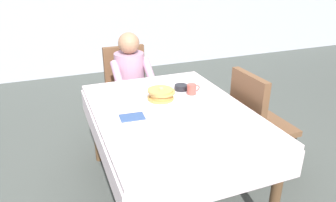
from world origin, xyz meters
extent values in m
plane|color=#474C47|center=(0.00, 0.00, 0.00)|extent=(14.00, 14.00, 0.00)
cube|color=silver|center=(0.00, 0.00, 0.72)|extent=(1.10, 1.50, 0.04)
cube|color=silver|center=(0.00, -0.76, 0.61)|extent=(1.10, 0.01, 0.18)
cube|color=silver|center=(0.00, 0.76, 0.61)|extent=(1.10, 0.01, 0.18)
cube|color=silver|center=(-0.56, 0.00, 0.61)|extent=(0.01, 1.50, 0.18)
cube|color=silver|center=(0.56, 0.00, 0.61)|extent=(0.01, 1.50, 0.18)
cylinder|color=brown|center=(0.47, -0.67, 0.35)|extent=(0.07, 0.07, 0.70)
cylinder|color=brown|center=(-0.47, 0.67, 0.35)|extent=(0.07, 0.07, 0.70)
cylinder|color=brown|center=(0.47, 0.67, 0.35)|extent=(0.07, 0.07, 0.70)
cube|color=brown|center=(-0.04, 1.07, 0.42)|extent=(0.44, 0.44, 0.05)
cube|color=brown|center=(-0.04, 1.27, 0.69)|extent=(0.44, 0.06, 0.48)
cylinder|color=#2D2319|center=(0.14, 0.89, 0.20)|extent=(0.04, 0.04, 0.40)
cylinder|color=#2D2319|center=(-0.22, 0.89, 0.20)|extent=(0.04, 0.04, 0.40)
cylinder|color=#2D2319|center=(0.14, 1.25, 0.20)|extent=(0.04, 0.04, 0.40)
cylinder|color=#2D2319|center=(-0.22, 1.25, 0.20)|extent=(0.04, 0.04, 0.40)
cylinder|color=#B2849E|center=(-0.04, 1.05, 0.68)|extent=(0.30, 0.30, 0.46)
sphere|color=#A37556|center=(-0.04, 1.03, 1.02)|extent=(0.21, 0.21, 0.21)
cylinder|color=#B2849E|center=(0.12, 0.91, 0.75)|extent=(0.08, 0.29, 0.23)
cylinder|color=#B2849E|center=(-0.20, 0.91, 0.75)|extent=(0.08, 0.29, 0.23)
cylinder|color=#383D51|center=(0.04, 0.87, 0.23)|extent=(0.10, 0.10, 0.45)
cylinder|color=#383D51|center=(-0.12, 0.87, 0.23)|extent=(0.10, 0.10, 0.45)
cube|color=brown|center=(0.87, 0.00, 0.42)|extent=(0.44, 0.44, 0.05)
cube|color=brown|center=(0.67, 0.00, 0.69)|extent=(0.06, 0.44, 0.48)
cylinder|color=#2D2319|center=(1.05, 0.18, 0.20)|extent=(0.04, 0.04, 0.40)
cylinder|color=#2D2319|center=(1.05, -0.18, 0.20)|extent=(0.04, 0.04, 0.40)
cylinder|color=#2D2319|center=(0.69, 0.18, 0.20)|extent=(0.04, 0.04, 0.40)
cylinder|color=#2D2319|center=(0.69, -0.18, 0.20)|extent=(0.04, 0.04, 0.40)
cylinder|color=white|center=(-0.02, 0.18, 0.75)|extent=(0.28, 0.28, 0.02)
cylinder|color=tan|center=(-0.02, 0.18, 0.77)|extent=(0.20, 0.20, 0.02)
cylinder|color=tan|center=(-0.01, 0.18, 0.78)|extent=(0.17, 0.17, 0.02)
cylinder|color=tan|center=(-0.01, 0.18, 0.80)|extent=(0.18, 0.18, 0.01)
cylinder|color=tan|center=(-0.01, 0.18, 0.82)|extent=(0.20, 0.20, 0.02)
cylinder|color=tan|center=(-0.02, 0.18, 0.83)|extent=(0.20, 0.20, 0.01)
cube|color=#F4E072|center=(-0.02, 0.18, 0.85)|extent=(0.03, 0.03, 0.01)
cylinder|color=#B24C42|center=(0.27, 0.22, 0.78)|extent=(0.08, 0.08, 0.08)
torus|color=#B24C42|center=(0.32, 0.22, 0.79)|extent=(0.05, 0.01, 0.05)
cylinder|color=black|center=(0.22, 0.34, 0.76)|extent=(0.11, 0.11, 0.04)
cube|color=silver|center=(-0.21, 0.16, 0.74)|extent=(0.03, 0.18, 0.00)
cube|color=silver|center=(0.17, 0.16, 0.74)|extent=(0.03, 0.20, 0.00)
cube|color=silver|center=(-0.05, -0.11, 0.74)|extent=(0.15, 0.02, 0.00)
cube|color=#334C7F|center=(-0.31, -0.02, 0.74)|extent=(0.18, 0.13, 0.01)
camera|label=1|loc=(-0.80, -1.96, 1.73)|focal=33.83mm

